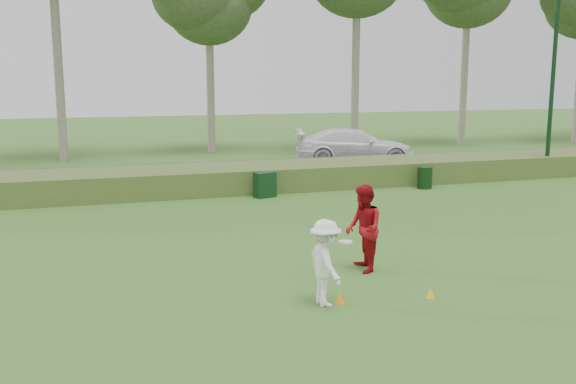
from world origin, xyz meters
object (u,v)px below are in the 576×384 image
object	(u,v)px
cone_orange	(340,298)
cone_yellow	(430,293)
player_white	(325,263)
trash_bin	(425,178)
lamp_post	(555,45)
player_red	(364,228)
utility_cabinet	(265,185)
car_right	(354,146)

from	to	relation	value
cone_orange	cone_yellow	world-z (taller)	cone_orange
player_white	trash_bin	xyz separation A→B (m)	(8.31, 10.85, -0.41)
lamp_post	trash_bin	xyz separation A→B (m)	(-6.51, -1.01, -5.17)
player_red	cone_yellow	xyz separation A→B (m)	(0.53, -2.02, -0.87)
player_white	trash_bin	distance (m)	13.67
cone_yellow	utility_cabinet	distance (m)	11.23
player_red	trash_bin	distance (m)	11.32
lamp_post	utility_cabinet	xyz separation A→B (m)	(-12.91, -0.89, -5.14)
lamp_post	cone_yellow	xyz separation A→B (m)	(-12.71, -12.12, -5.49)
cone_yellow	utility_cabinet	size ratio (longest dim) A/B	0.22
player_red	trash_bin	xyz separation A→B (m)	(6.73, 9.08, -0.55)
player_white	cone_yellow	world-z (taller)	player_white
car_right	player_red	bearing A→B (deg)	172.54
cone_yellow	utility_cabinet	bearing A→B (deg)	91.01
cone_yellow	trash_bin	size ratio (longest dim) A/B	0.23
lamp_post	player_white	bearing A→B (deg)	-141.34
cone_yellow	trash_bin	xyz separation A→B (m)	(6.20, 11.11, 0.32)
lamp_post	car_right	distance (m)	10.01
player_white	trash_bin	bearing A→B (deg)	-40.68
player_white	car_right	distance (m)	19.95
player_white	cone_orange	bearing A→B (deg)	-96.23
cone_orange	trash_bin	xyz separation A→B (m)	(8.01, 10.86, 0.32)
player_white	car_right	size ratio (longest dim) A/B	0.28
cone_orange	utility_cabinet	size ratio (longest dim) A/B	0.23
cone_orange	cone_yellow	bearing A→B (deg)	-7.68
trash_bin	cone_yellow	bearing A→B (deg)	-119.16
cone_orange	car_right	bearing A→B (deg)	65.59
trash_bin	car_right	distance (m)	7.22
cone_orange	car_right	world-z (taller)	car_right
trash_bin	car_right	xyz separation A→B (m)	(0.19, 7.20, 0.48)
cone_yellow	lamp_post	bearing A→B (deg)	43.64
cone_orange	car_right	distance (m)	19.85
player_white	utility_cabinet	distance (m)	11.14
player_red	cone_orange	size ratio (longest dim) A/B	9.08
player_white	cone_yellow	distance (m)	2.25
lamp_post	player_white	size ratio (longest dim) A/B	4.93
cone_orange	utility_cabinet	bearing A→B (deg)	81.64
cone_yellow	utility_cabinet	xyz separation A→B (m)	(-0.20, 11.23, 0.36)
player_red	trash_bin	bearing A→B (deg)	152.48
player_red	cone_orange	bearing A→B (deg)	-26.65
lamp_post	cone_orange	bearing A→B (deg)	-140.72
player_red	trash_bin	world-z (taller)	player_red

